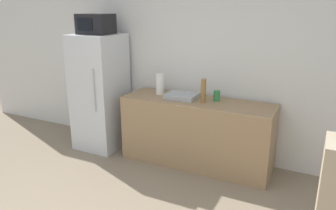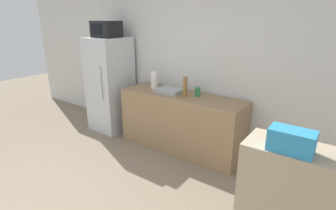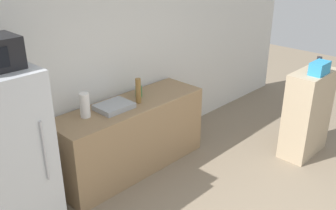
# 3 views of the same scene
# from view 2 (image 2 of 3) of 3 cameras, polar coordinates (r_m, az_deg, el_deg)

# --- Properties ---
(wall_back) EXTENTS (8.00, 0.06, 2.60)m
(wall_back) POSITION_cam_2_polar(r_m,az_deg,el_deg) (4.24, 3.08, 9.38)
(wall_back) COLOR silver
(wall_back) RESTS_ON ground_plane
(refrigerator) EXTENTS (0.63, 0.69, 1.65)m
(refrigerator) POSITION_cam_2_polar(r_m,az_deg,el_deg) (4.82, -12.43, 4.34)
(refrigerator) COLOR silver
(refrigerator) RESTS_ON ground_plane
(microwave) EXTENTS (0.45, 0.35, 0.27)m
(microwave) POSITION_cam_2_polar(r_m,az_deg,el_deg) (4.69, -13.28, 15.78)
(microwave) COLOR black
(microwave) RESTS_ON refrigerator
(counter) EXTENTS (1.94, 0.60, 0.87)m
(counter) POSITION_cam_2_polar(r_m,az_deg,el_deg) (4.06, 2.83, -3.74)
(counter) COLOR #937551
(counter) RESTS_ON ground_plane
(sink_basin) EXTENTS (0.39, 0.31, 0.06)m
(sink_basin) POSITION_cam_2_polar(r_m,az_deg,el_deg) (4.03, 0.38, 3.16)
(sink_basin) COLOR #9EA3A8
(sink_basin) RESTS_ON counter
(bottle_tall) EXTENTS (0.06, 0.06, 0.30)m
(bottle_tall) POSITION_cam_2_polar(r_m,az_deg,el_deg) (3.78, 3.75, 3.94)
(bottle_tall) COLOR olive
(bottle_tall) RESTS_ON counter
(bottle_short) EXTENTS (0.08, 0.08, 0.13)m
(bottle_short) POSITION_cam_2_polar(r_m,az_deg,el_deg) (3.86, 6.46, 2.89)
(bottle_short) COLOR #2D7F42
(bottle_short) RESTS_ON counter
(basket) EXTENTS (0.28, 0.16, 0.15)m
(basket) POSITION_cam_2_polar(r_m,az_deg,el_deg) (1.89, 25.29, -7.04)
(basket) COLOR #2D8EC6
(basket) RESTS_ON shelf_cabinet
(paper_towel_roll) EXTENTS (0.11, 0.11, 0.27)m
(paper_towel_roll) POSITION_cam_2_polar(r_m,az_deg,el_deg) (4.25, -3.00, 5.44)
(paper_towel_roll) COLOR white
(paper_towel_roll) RESTS_ON counter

